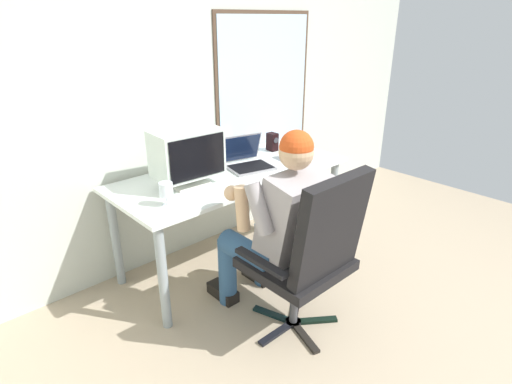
{
  "coord_description": "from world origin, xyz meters",
  "views": [
    {
      "loc": [
        -1.98,
        -0.19,
        1.78
      ],
      "look_at": [
        -0.33,
        1.59,
        0.75
      ],
      "focal_mm": 28.96,
      "sensor_mm": 36.0,
      "label": 1
    }
  ],
  "objects": [
    {
      "name": "wall_rear",
      "position": [
        0.02,
        2.45,
        1.42
      ],
      "size": [
        5.22,
        0.08,
        2.84
      ],
      "color": "beige",
      "rests_on": "ground"
    },
    {
      "name": "desk",
      "position": [
        -0.17,
        2.01,
        0.65
      ],
      "size": [
        1.77,
        0.77,
        0.74
      ],
      "color": "gray",
      "rests_on": "ground"
    },
    {
      "name": "office_chair",
      "position": [
        -0.4,
        1.05,
        0.59
      ],
      "size": [
        0.62,
        0.58,
        1.06
      ],
      "color": "black",
      "rests_on": "ground"
    },
    {
      "name": "person_seated",
      "position": [
        -0.4,
        1.33,
        0.65
      ],
      "size": [
        0.53,
        0.76,
        1.24
      ],
      "color": "#2E5077",
      "rests_on": "ground"
    },
    {
      "name": "crt_monitor",
      "position": [
        -0.56,
        2.01,
        0.96
      ],
      "size": [
        0.45,
        0.3,
        0.38
      ],
      "color": "beige",
      "rests_on": "desk"
    },
    {
      "name": "laptop",
      "position": [
        -0.03,
        2.03,
        0.8
      ],
      "size": [
        0.39,
        0.38,
        0.23
      ],
      "color": "gray",
      "rests_on": "desk"
    },
    {
      "name": "wine_glass",
      "position": [
        -0.85,
        1.82,
        0.84
      ],
      "size": [
        0.08,
        0.08,
        0.15
      ],
      "color": "silver",
      "rests_on": "desk"
    },
    {
      "name": "desk_speaker",
      "position": [
        0.4,
        2.18,
        0.82
      ],
      "size": [
        0.07,
        0.1,
        0.15
      ],
      "color": "black",
      "rests_on": "desk"
    },
    {
      "name": "book_stack",
      "position": [
        0.37,
        1.92,
        0.78
      ],
      "size": [
        0.21,
        0.17,
        0.07
      ],
      "color": "#2E4593",
      "rests_on": "desk"
    }
  ]
}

